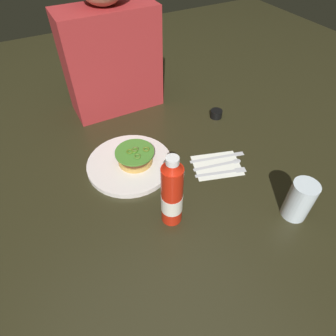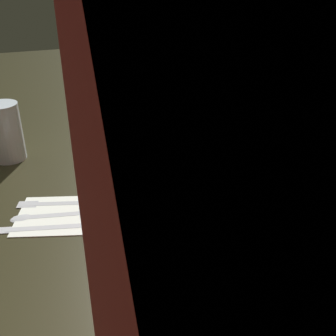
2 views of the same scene
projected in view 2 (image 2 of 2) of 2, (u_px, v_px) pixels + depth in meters
ground_plane at (121, 202)px, 0.75m from camera, size 3.00×3.00×0.00m
dinner_plate at (237, 224)px, 0.67m from camera, size 0.29×0.29×0.02m
burger_sandwich at (226, 208)px, 0.65m from camera, size 0.13×0.13×0.05m
ketchup_bottle at (169, 120)px, 0.83m from camera, size 0.06×0.06×0.24m
water_glass at (5, 132)px, 0.88m from camera, size 0.07×0.07×0.13m
napkin at (64, 214)px, 0.71m from camera, size 0.19×0.17×0.00m
fork_utensil at (57, 202)px, 0.74m from camera, size 0.18×0.07×0.00m
spoon_utensil at (47, 214)px, 0.70m from camera, size 0.18×0.05×0.00m
butter_knife at (44, 226)px, 0.67m from camera, size 0.20×0.06×0.00m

